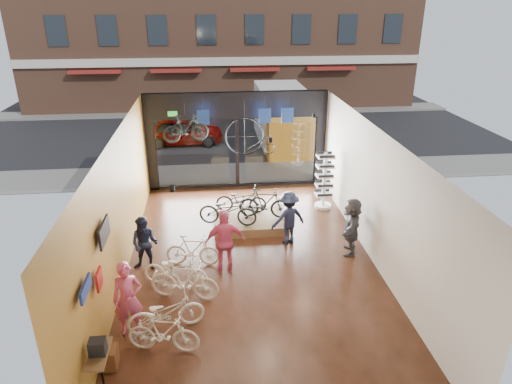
{
  "coord_description": "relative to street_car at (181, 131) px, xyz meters",
  "views": [
    {
      "loc": [
        -1.04,
        -11.16,
        7.03
      ],
      "look_at": [
        0.27,
        1.4,
        1.65
      ],
      "focal_mm": 32.0,
      "sensor_mm": 36.0,
      "label": 1
    }
  ],
  "objects": [
    {
      "name": "jersey_right",
      "position": [
        4.34,
        -6.8,
        2.33
      ],
      "size": [
        0.45,
        0.03,
        0.55
      ],
      "primitive_type": "cube",
      "color": "#1E3F99",
      "rests_on": "ceiling"
    },
    {
      "name": "sidewalk_far",
      "position": [
        2.5,
        7.0,
        -0.66
      ],
      "size": [
        30.0,
        2.0,
        0.12
      ],
      "primitive_type": "cube",
      "color": "slate",
      "rests_on": "ground"
    },
    {
      "name": "box_truck",
      "position": [
        5.21,
        -1.0,
        0.69
      ],
      "size": [
        2.38,
        7.13,
        2.81
      ],
      "primitive_type": null,
      "color": "silver",
      "rests_on": "street_road"
    },
    {
      "name": "ceiling",
      "position": [
        2.5,
        -12.0,
        3.1
      ],
      "size": [
        7.0,
        12.0,
        0.04
      ],
      "primitive_type": "cube",
      "color": "black",
      "rests_on": "ground"
    },
    {
      "name": "customer_1",
      "position": [
        -0.45,
        -11.92,
        0.08
      ],
      "size": [
        0.88,
        0.75,
        1.59
      ],
      "primitive_type": "imported",
      "rotation": [
        0.0,
        0.0,
        -0.2
      ],
      "color": "#161C33",
      "rests_on": "ground_plane"
    },
    {
      "name": "hung_bike",
      "position": [
        0.64,
        -7.8,
        2.21
      ],
      "size": [
        1.64,
        0.78,
        0.95
      ],
      "primitive_type": "imported",
      "rotation": [
        0.0,
        0.0,
        1.79
      ],
      "color": "black",
      "rests_on": "ceiling"
    },
    {
      "name": "jersey_left",
      "position": [
        1.24,
        -6.8,
        2.33
      ],
      "size": [
        0.45,
        0.03,
        0.55
      ],
      "primitive_type": "cube",
      "color": "#1E3F99",
      "rests_on": "ceiling"
    },
    {
      "name": "wall_right",
      "position": [
        6.02,
        -12.0,
        1.18
      ],
      "size": [
        0.04,
        12.0,
        3.8
      ],
      "primitive_type": "cube",
      "color": "beige",
      "rests_on": "ground"
    },
    {
      "name": "sidewalk_near",
      "position": [
        2.5,
        -4.8,
        -0.66
      ],
      "size": [
        30.0,
        2.4,
        0.12
      ],
      "primitive_type": "cube",
      "color": "slate",
      "rests_on": "ground"
    },
    {
      "name": "street_road",
      "position": [
        2.5,
        3.0,
        -0.73
      ],
      "size": [
        30.0,
        18.0,
        0.02
      ],
      "primitive_type": "cube",
      "color": "black",
      "rests_on": "ground"
    },
    {
      "name": "floor_bike_1",
      "position": [
        0.3,
        -15.27,
        -0.24
      ],
      "size": [
        1.64,
        0.77,
        0.95
      ],
      "primitive_type": "imported",
      "rotation": [
        0.0,
        0.0,
        1.36
      ],
      "color": "beige",
      "rests_on": "ground_plane"
    },
    {
      "name": "floor_bike_5",
      "position": [
        0.84,
        -11.83,
        -0.25
      ],
      "size": [
        1.6,
        0.7,
        0.93
      ],
      "primitive_type": "imported",
      "rotation": [
        0.0,
        0.0,
        1.39
      ],
      "color": "beige",
      "rests_on": "ground_plane"
    },
    {
      "name": "customer_2",
      "position": [
        1.75,
        -12.29,
        0.22
      ],
      "size": [
        1.13,
        0.53,
        1.88
      ],
      "primitive_type": "imported",
      "rotation": [
        0.0,
        0.0,
        3.2
      ],
      "color": "#CC4C72",
      "rests_on": "ground_plane"
    },
    {
      "name": "ground_plane",
      "position": [
        2.5,
        -12.0,
        -0.74
      ],
      "size": [
        7.0,
        12.0,
        0.04
      ],
      "primitive_type": "cube",
      "color": "black",
      "rests_on": "ground"
    },
    {
      "name": "floor_bike_2",
      "position": [
        0.3,
        -14.56,
        -0.26
      ],
      "size": [
        1.85,
        0.99,
        0.92
      ],
      "primitive_type": "imported",
      "rotation": [
        0.0,
        0.0,
        1.79
      ],
      "color": "beige",
      "rests_on": "ground_plane"
    },
    {
      "name": "wall_left",
      "position": [
        -1.02,
        -12.0,
        1.18
      ],
      "size": [
        0.04,
        12.0,
        3.8
      ],
      "primitive_type": "cube",
      "color": "#AE8437",
      "rests_on": "ground"
    },
    {
      "name": "display_bike_mid",
      "position": [
        3.16,
        -9.62,
        0.1
      ],
      "size": [
        1.77,
        0.83,
        1.03
      ],
      "primitive_type": "imported",
      "rotation": [
        0.0,
        0.0,
        1.36
      ],
      "color": "black",
      "rests_on": "display_platform"
    },
    {
      "name": "sunglasses_rack",
      "position": [
        5.45,
        -8.4,
        0.32
      ],
      "size": [
        0.64,
        0.54,
        2.08
      ],
      "primitive_type": null,
      "rotation": [
        0.0,
        0.0,
        0.06
      ],
      "color": "white",
      "rests_on": "ground_plane"
    },
    {
      "name": "floor_bike_3",
      "position": [
        0.68,
        -13.44,
        -0.18
      ],
      "size": [
        1.85,
        0.95,
        1.07
      ],
      "primitive_type": "imported",
      "rotation": [
        0.0,
        0.0,
        1.31
      ],
      "color": "beige",
      "rests_on": "ground_plane"
    },
    {
      "name": "customer_5",
      "position": [
        5.49,
        -11.62,
        0.16
      ],
      "size": [
        0.98,
        1.7,
        1.75
      ],
      "primitive_type": "imported",
      "rotation": [
        0.0,
        0.0,
        4.4
      ],
      "color": "#3F3F44",
      "rests_on": "ground_plane"
    },
    {
      "name": "wall_back",
      "position": [
        2.5,
        -18.02,
        1.18
      ],
      "size": [
        7.0,
        0.04,
        3.8
      ],
      "primitive_type": "cube",
      "color": "beige",
      "rests_on": "ground"
    },
    {
      "name": "display_platform",
      "position": [
        2.67,
        -9.58,
        -0.57
      ],
      "size": [
        2.4,
        1.8,
        0.3
      ],
      "primitive_type": "cube",
      "color": "brown",
      "rests_on": "ground_plane"
    },
    {
      "name": "exit_sign",
      "position": [
        0.1,
        -6.12,
        2.33
      ],
      "size": [
        0.35,
        0.06,
        0.18
      ],
      "primitive_type": "cube",
      "color": "#198C26",
      "rests_on": "storefront"
    },
    {
      "name": "floor_bike_4",
      "position": [
        0.42,
        -12.82,
        -0.26
      ],
      "size": [
        1.85,
        1.07,
        0.92
      ],
      "primitive_type": "imported",
      "rotation": [
        0.0,
        0.0,
        1.29
      ],
      "color": "beige",
      "rests_on": "ground_plane"
    },
    {
      "name": "customer_0",
      "position": [
        -0.5,
        -14.55,
        0.18
      ],
      "size": [
        0.71,
        0.52,
        1.79
      ],
      "primitive_type": "imported",
      "rotation": [
        0.0,
        0.0,
        0.14
      ],
      "color": "#CC4C72",
      "rests_on": "ground_plane"
    },
    {
      "name": "penny_farthing",
      "position": [
        2.95,
        -7.7,
        1.78
      ],
      "size": [
        1.71,
        0.06,
        1.36
      ],
      "primitive_type": null,
      "color": "black",
      "rests_on": "ceiling"
    },
    {
      "name": "wall_merch",
      "position": [
        -0.88,
        -15.5,
        0.58
      ],
      "size": [
        0.4,
        2.4,
        2.6
      ],
      "primitive_type": null,
      "color": "navy",
      "rests_on": "wall_left"
    },
    {
      "name": "customer_3",
      "position": [
        3.74,
        -10.85,
        0.14
      ],
      "size": [
        1.24,
        0.94,
        1.71
      ],
      "primitive_type": "imported",
      "rotation": [
        0.0,
        0.0,
        3.46
      ],
      "color": "#161C33",
      "rests_on": "ground_plane"
    },
    {
      "name": "display_bike_right",
      "position": [
        2.42,
        -9.11,
        0.03
      ],
      "size": [
        1.79,
        0.89,
        0.9
      ],
      "primitive_type": "imported",
      "rotation": [
        0.0,
        0.0,
        1.4
      ],
      "color": "black",
      "rests_on": "display_platform"
    },
    {
      "name": "jersey_mid",
      "position": [
        3.5,
        -6.8,
        2.33
      ],
      "size": [
        0.45,
        0.03,
        0.55
      ],
      "primitive_type": "cube",
      "color": "#1E3F99",
      "rests_on": "ceiling"
    },
    {
      "name": "storefront",
      "position": [
        2.5,
        -6.0,
        1.18
      ],
      "size": [
        7.0,
        0.26,
        3.8
      ],
      "primitive_type": null,
      "color": "black",
      "rests_on": "ground"
    },
    {
      "name": "street_car",
      "position": [
        0.0,
        0.0,
        0.0
      ],
      "size": [
        4.21,
        1.69,
        1.44
      ],
      "primitive_type": "imported",
      "rotation": [
        0.0,
        0.0,
        1.57
      ],
      "color": "gray",
      "rests_on": "street_road"
    },
    {
      "name": "display_bike_left",
      "position": [
        1.93,
        -10.01,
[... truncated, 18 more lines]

